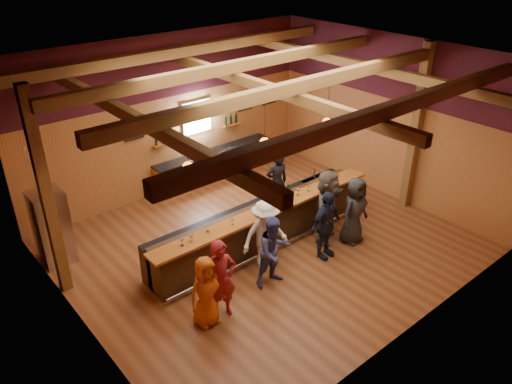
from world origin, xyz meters
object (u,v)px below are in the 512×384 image
at_px(customer_orange, 206,291).
at_px(customer_redvest, 221,280).
at_px(stainless_fridge, 52,228).
at_px(bottle_a, 288,191).
at_px(customer_dark, 354,211).
at_px(customer_brown, 327,206).
at_px(bartender, 277,182).
at_px(ice_bucket, 280,197).
at_px(customer_navy, 325,225).
at_px(customer_white, 265,235).
at_px(back_bar_cabinet, 214,165).
at_px(bar_counter, 260,224).
at_px(customer_denim, 274,251).

bearing_deg(customer_orange, customer_redvest, 2.11).
distance_m(stainless_fridge, bottle_a, 5.50).
bearing_deg(customer_dark, stainless_fridge, 142.28).
bearing_deg(customer_orange, stainless_fridge, 113.85).
bearing_deg(customer_dark, customer_brown, 130.61).
relative_size(bartender, bottle_a, 4.59).
distance_m(ice_bucket, bottle_a, 0.30).
bearing_deg(ice_bucket, bartender, 50.54).
bearing_deg(bottle_a, customer_navy, -87.00).
bearing_deg(customer_white, customer_navy, -9.90).
bearing_deg(bottle_a, bartender, 59.37).
distance_m(customer_orange, customer_redvest, 0.37).
xyz_separation_m(back_bar_cabinet, customer_navy, (-0.42, -4.97, 0.38)).
distance_m(bar_counter, customer_navy, 1.63).
height_order(back_bar_cabinet, customer_dark, customer_dark).
height_order(stainless_fridge, ice_bucket, stainless_fridge).
bearing_deg(customer_dark, customer_navy, 175.78).
distance_m(customer_orange, bottle_a, 3.61).
relative_size(stainless_fridge, customer_brown, 0.95).
relative_size(stainless_fridge, customer_redvest, 1.04).
bearing_deg(bar_counter, customer_orange, -150.52).
bearing_deg(customer_white, customer_denim, -99.68).
relative_size(customer_denim, bartender, 0.95).
xyz_separation_m(bartender, ice_bucket, (-0.94, -1.14, 0.36)).
distance_m(stainless_fridge, ice_bucket, 5.27).
xyz_separation_m(customer_redvest, ice_bucket, (2.68, 1.26, 0.36)).
xyz_separation_m(customer_brown, customer_dark, (0.47, -0.47, -0.09)).
height_order(customer_brown, ice_bucket, customer_brown).
bearing_deg(customer_denim, customer_redvest, -169.87).
bearing_deg(bartender, customer_navy, 90.57).
bearing_deg(customer_denim, bar_counter, 65.89).
xyz_separation_m(bar_counter, stainless_fridge, (-4.12, 2.45, 0.38)).
height_order(customer_dark, ice_bucket, customer_dark).
xyz_separation_m(back_bar_cabinet, customer_brown, (0.14, -4.50, 0.47)).
bearing_deg(back_bar_cabinet, bartender, -86.41).
bearing_deg(customer_brown, bartender, 58.47).
height_order(customer_white, customer_navy, customer_white).
bearing_deg(customer_brown, customer_redvest, 158.25).
xyz_separation_m(customer_dark, bartender, (-0.44, 2.31, 0.01)).
bearing_deg(stainless_fridge, customer_white, -42.79).
xyz_separation_m(customer_navy, ice_bucket, (-0.36, 1.17, 0.37)).
distance_m(stainless_fridge, customer_dark, 7.05).
distance_m(bar_counter, bottle_a, 1.03).
height_order(customer_brown, bottle_a, customer_brown).
xyz_separation_m(stainless_fridge, customer_dark, (5.91, -3.84, -0.05)).
height_order(customer_orange, ice_bucket, customer_orange).
xyz_separation_m(bar_counter, customer_orange, (-2.63, -1.48, 0.23)).
bearing_deg(stainless_fridge, ice_bucket, -30.63).
xyz_separation_m(customer_denim, customer_brown, (2.13, 0.46, 0.12)).
relative_size(customer_brown, ice_bucket, 8.34).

